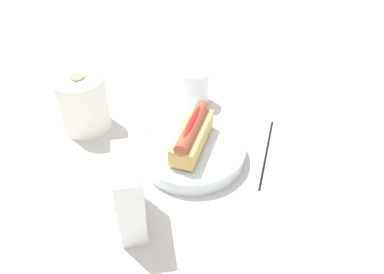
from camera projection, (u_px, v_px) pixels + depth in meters
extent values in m
plane|color=beige|center=(196.00, 165.00, 0.82)|extent=(2.40, 2.40, 0.00)
cylinder|color=silver|center=(192.00, 152.00, 0.83)|extent=(0.22, 0.22, 0.03)
torus|color=silver|center=(192.00, 146.00, 0.82)|extent=(0.23, 0.23, 0.01)
cube|color=tan|center=(192.00, 137.00, 0.80)|extent=(0.16, 0.09, 0.04)
cylinder|color=#A84733|center=(192.00, 126.00, 0.79)|extent=(0.15, 0.06, 0.03)
ellipsoid|color=red|center=(192.00, 122.00, 0.78)|extent=(0.11, 0.04, 0.01)
cylinder|color=white|center=(195.00, 87.00, 0.96)|extent=(0.07, 0.07, 0.09)
cylinder|color=silver|center=(195.00, 94.00, 0.97)|extent=(0.06, 0.06, 0.05)
cylinder|color=white|center=(83.00, 103.00, 0.88)|extent=(0.11, 0.11, 0.13)
cylinder|color=#997A5B|center=(77.00, 77.00, 0.83)|extent=(0.03, 0.03, 0.00)
cube|color=white|center=(130.00, 194.00, 0.67)|extent=(0.12, 0.07, 0.15)
cylinder|color=black|center=(266.00, 152.00, 0.85)|extent=(0.22, 0.05, 0.01)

